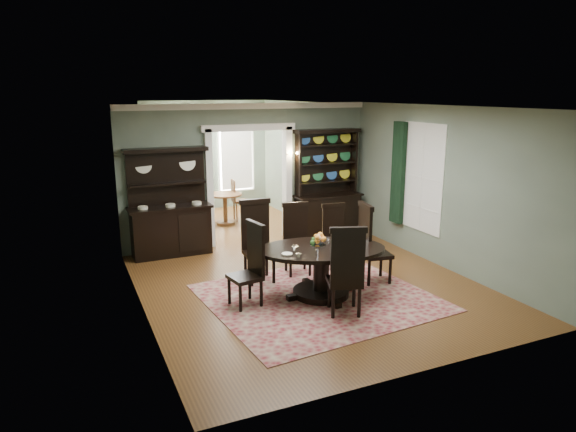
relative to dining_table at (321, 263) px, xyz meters
name	(u,v)px	position (x,y,z in m)	size (l,w,h in m)	color
room	(310,195)	(0.02, 0.48, 1.01)	(5.51, 6.01, 3.01)	brown
parlor	(216,159)	(0.02, 5.97, 0.95)	(3.51, 3.50, 3.01)	brown
doorway_trim	(249,169)	(0.02, 3.44, 1.05)	(2.08, 0.25, 2.57)	white
right_window	(410,175)	(2.71, 1.37, 1.03)	(0.15, 1.47, 2.12)	white
wall_sconce	(292,155)	(0.97, 3.28, 1.32)	(0.27, 0.21, 0.21)	gold
rug	(318,298)	(-0.08, -0.08, -0.56)	(3.40, 3.08, 0.01)	maroon
dining_table	(321,263)	(0.00, 0.00, 0.00)	(2.37, 2.37, 0.81)	black
centerpiece	(318,244)	(-0.04, 0.05, 0.31)	(1.30, 0.84, 0.21)	white
chair_far_left	(257,238)	(-0.67, 1.14, 0.19)	(0.56, 0.54, 1.43)	black
chair_far_mid	(296,236)	(0.11, 1.20, 0.11)	(0.55, 0.53, 1.29)	black
chair_far_right	(334,234)	(0.91, 1.22, 0.07)	(0.49, 0.47, 1.20)	black
chair_end_left	(251,262)	(-1.15, 0.14, 0.12)	(0.53, 0.55, 1.31)	black
chair_end_right	(370,241)	(1.04, 0.21, 0.17)	(0.58, 0.60, 1.40)	black
chair_near	(346,269)	(-0.04, -0.84, 0.17)	(0.65, 0.63, 1.39)	black
sideboard	(170,218)	(-1.77, 3.18, 0.19)	(1.65, 0.60, 2.17)	black
welsh_dresser	(327,198)	(1.80, 3.17, 0.31)	(1.56, 0.59, 2.43)	black
parlor_table	(225,204)	(-0.04, 5.06, -0.06)	(0.84, 0.84, 0.78)	#563518
parlor_chair_left	(202,205)	(-0.58, 5.23, -0.05)	(0.43, 0.41, 0.96)	#563518
parlor_chair_right	(238,199)	(0.38, 5.29, 0.00)	(0.46, 0.45, 1.06)	#563518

